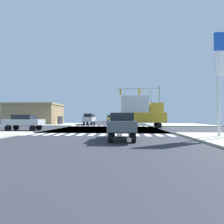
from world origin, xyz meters
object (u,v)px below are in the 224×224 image
(street_lamp, at_px, (150,104))
(sedan_queued_1, at_px, (24,121))
(traffic_signal_mast, at_px, (142,96))
(sedan_trailing_2, at_px, (122,124))
(suv_middle_4, at_px, (110,118))
(bank_building, at_px, (35,114))
(box_truck_crossing_1, at_px, (140,111))
(suv_leading_3, at_px, (89,118))

(street_lamp, xyz_separation_m, sedan_queued_1, (-17.67, -17.93, -3.37))
(street_lamp, bearing_deg, traffic_signal_mast, -108.83)
(sedan_queued_1, xyz_separation_m, sedan_trailing_2, (11.59, -6.75, 0.00))
(sedan_queued_1, distance_m, sedan_trailing_2, 13.41)
(traffic_signal_mast, relative_size, sedan_queued_1, 1.86)
(sedan_trailing_2, height_order, suv_middle_4, suv_middle_4)
(bank_building, distance_m, sedan_queued_1, 19.41)
(sedan_trailing_2, bearing_deg, street_lamp, 76.16)
(bank_building, relative_size, suv_middle_4, 2.79)
(box_truck_crossing_1, bearing_deg, street_lamp, 163.17)
(sedan_queued_1, bearing_deg, suv_leading_3, -16.62)
(sedan_queued_1, relative_size, suv_leading_3, 0.93)
(sedan_queued_1, xyz_separation_m, suv_leading_3, (4.59, 15.39, 0.28))
(traffic_signal_mast, distance_m, sedan_trailing_2, 18.25)
(sedan_trailing_2, bearing_deg, sedan_queued_1, 149.80)
(traffic_signal_mast, height_order, sedan_queued_1, traffic_signal_mast)
(box_truck_crossing_1, height_order, suv_leading_3, box_truck_crossing_1)
(street_lamp, relative_size, sedan_queued_1, 1.73)
(sedan_queued_1, bearing_deg, suv_middle_4, -12.38)
(traffic_signal_mast, relative_size, suv_middle_4, 1.74)
(sedan_trailing_2, bearing_deg, traffic_signal_mast, 78.32)
(sedan_queued_1, bearing_deg, box_truck_crossing_1, -64.02)
(street_lamp, distance_m, box_truck_crossing_1, 11.58)
(suv_middle_4, bearing_deg, street_lamp, 121.17)
(box_truck_crossing_1, height_order, suv_middle_4, box_truck_crossing_1)
(bank_building, relative_size, suv_leading_3, 2.79)
(traffic_signal_mast, bearing_deg, box_truck_crossing_1, -102.70)
(street_lamp, relative_size, bank_building, 0.58)
(sedan_trailing_2, bearing_deg, bank_building, 129.81)
(bank_building, bearing_deg, street_lamp, 1.18)
(traffic_signal_mast, distance_m, sedan_queued_1, 19.02)
(box_truck_crossing_1, bearing_deg, traffic_signal_mast, 167.30)
(sedan_trailing_2, bearing_deg, box_truck_crossing_1, 78.59)
(street_lamp, xyz_separation_m, bank_building, (-26.20, -0.54, -2.13))
(traffic_signal_mast, relative_size, sedan_trailing_2, 1.86)
(traffic_signal_mast, xyz_separation_m, suv_middle_4, (-7.60, 23.96, -3.92))
(traffic_signal_mast, height_order, sedan_trailing_2, traffic_signal_mast)
(suv_leading_3, xyz_separation_m, suv_middle_4, (3.00, 19.21, 0.00))
(street_lamp, xyz_separation_m, suv_middle_4, (-10.08, 16.67, -3.09))
(street_lamp, xyz_separation_m, sedan_trailing_2, (-6.08, -24.68, -3.37))
(sedan_trailing_2, distance_m, suv_middle_4, 41.54)
(box_truck_crossing_1, bearing_deg, suv_middle_4, -166.21)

